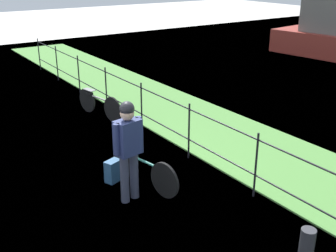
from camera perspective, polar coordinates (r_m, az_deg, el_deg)
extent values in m
plane|color=beige|center=(7.53, -8.96, -7.76)|extent=(60.00, 60.00, 0.00)
cube|color=#569342|center=(9.19, 9.55, -2.15)|extent=(27.00, 2.40, 0.03)
cylinder|color=black|center=(16.01, -17.11, 9.29)|extent=(0.04, 0.04, 1.13)
cylinder|color=black|center=(14.33, -14.85, 8.22)|extent=(0.04, 0.04, 1.13)
cylinder|color=black|center=(12.69, -12.03, 6.84)|extent=(0.04, 0.04, 1.13)
cylinder|color=black|center=(11.09, -8.40, 5.03)|extent=(0.04, 0.04, 1.13)
cylinder|color=black|center=(9.57, -3.62, 2.60)|extent=(0.04, 0.04, 1.13)
cylinder|color=black|center=(8.17, 2.86, -0.72)|extent=(0.04, 0.04, 1.13)
cylinder|color=black|center=(6.94, 11.84, -5.29)|extent=(0.04, 0.04, 1.13)
cylinder|color=black|center=(8.23, 2.84, -1.82)|extent=(18.00, 0.03, 0.03)
cylinder|color=black|center=(8.01, 2.92, 2.29)|extent=(18.00, 0.03, 0.03)
cylinder|color=black|center=(6.90, -0.46, -7.38)|extent=(0.61, 0.16, 0.62)
cylinder|color=black|center=(7.57, -5.79, -4.79)|extent=(0.61, 0.16, 0.62)
cylinder|color=#337F70|center=(7.15, -3.28, -4.82)|extent=(0.77, 0.19, 0.04)
cube|color=black|center=(7.40, -5.25, -3.63)|extent=(0.21, 0.13, 0.06)
cube|color=slate|center=(7.36, -5.28, -2.98)|extent=(0.38, 0.22, 0.02)
cube|color=#A87F51|center=(7.30, -5.32, -1.88)|extent=(0.41, 0.35, 0.29)
ellipsoid|color=silver|center=(7.22, -5.37, -0.36)|extent=(0.30, 0.19, 0.13)
sphere|color=silver|center=(7.11, -4.77, -0.17)|extent=(0.11, 0.11, 0.11)
cylinder|color=#383D51|center=(6.88, -4.61, -6.61)|extent=(0.14, 0.14, 0.82)
cylinder|color=#383D51|center=(6.77, -5.90, -7.16)|extent=(0.14, 0.14, 0.82)
cube|color=navy|center=(6.53, -5.45, -1.53)|extent=(0.33, 0.44, 0.56)
cylinder|color=navy|center=(6.65, -4.01, -0.79)|extent=(0.10, 0.10, 0.50)
cylinder|color=navy|center=(6.39, -6.97, -1.83)|extent=(0.10, 0.10, 0.50)
sphere|color=tan|center=(6.39, -5.57, 1.70)|extent=(0.22, 0.22, 0.22)
sphere|color=black|center=(6.36, -5.60, 2.35)|extent=(0.23, 0.23, 0.23)
cube|color=#28517A|center=(7.50, -7.46, -6.07)|extent=(0.26, 0.32, 0.40)
cylinder|color=#38383D|center=(6.00, 18.38, -14.75)|extent=(0.20, 0.20, 0.39)
cylinder|color=black|center=(10.25, -7.53, 2.23)|extent=(0.63, 0.16, 0.63)
cylinder|color=black|center=(11.07, -10.90, 3.46)|extent=(0.63, 0.16, 0.63)
cylinder|color=#BCB7B2|center=(10.60, -9.33, 3.76)|extent=(0.82, 0.20, 0.04)
cube|color=black|center=(10.91, -10.62, 4.40)|extent=(0.21, 0.13, 0.06)
cube|color=slate|center=(10.88, -10.65, 4.86)|extent=(0.38, 0.23, 0.02)
cube|color=#9E3328|center=(19.16, 20.53, 10.46)|extent=(4.29, 2.61, 0.96)
cube|color=slate|center=(19.01, 20.99, 13.92)|extent=(1.95, 1.70, 1.39)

